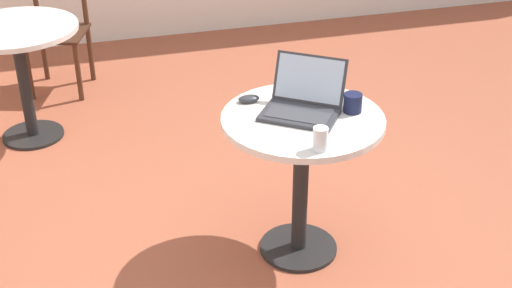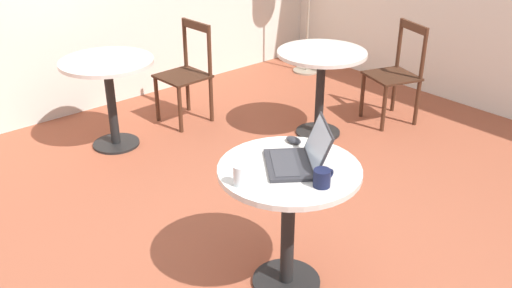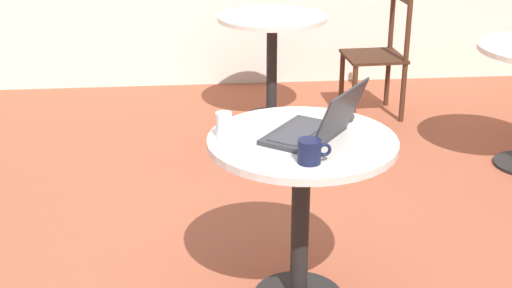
% 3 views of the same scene
% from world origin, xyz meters
% --- Properties ---
extents(cafe_table_near, '(0.73, 0.73, 0.73)m').
position_xyz_m(cafe_table_near, '(0.09, 0.18, 0.57)').
color(cafe_table_near, black).
rests_on(cafe_table_near, ground_plane).
extents(cafe_table_far, '(0.73, 0.73, 0.73)m').
position_xyz_m(cafe_table_far, '(0.22, 2.36, 0.57)').
color(cafe_table_far, black).
rests_on(cafe_table_far, ground_plane).
extents(chair_far_right, '(0.41, 0.41, 0.88)m').
position_xyz_m(chair_far_right, '(0.98, 2.39, 0.43)').
color(chair_far_right, '#472819').
rests_on(chair_far_right, ground_plane).
extents(laptop, '(0.44, 0.44, 0.23)m').
position_xyz_m(laptop, '(0.14, 0.16, 0.78)').
color(laptop, '#2D2D33').
rests_on(laptop, cafe_table_near).
extents(mouse, '(0.06, 0.10, 0.03)m').
position_xyz_m(mouse, '(0.30, 0.37, 0.75)').
color(mouse, '#2D2D33').
rests_on(mouse, cafe_table_near).
extents(mug, '(0.12, 0.08, 0.09)m').
position_xyz_m(mug, '(0.08, -0.05, 0.78)').
color(mug, '#141938').
rests_on(mug, cafe_table_near).
extents(drinking_glass, '(0.06, 0.06, 0.10)m').
position_xyz_m(drinking_glass, '(-0.21, 0.21, 0.78)').
color(drinking_glass, silver).
rests_on(drinking_glass, cafe_table_near).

